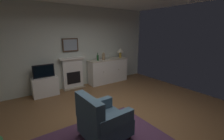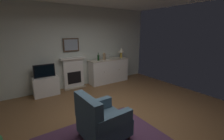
% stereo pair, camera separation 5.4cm
% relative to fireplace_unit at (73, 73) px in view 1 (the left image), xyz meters
% --- Properties ---
extents(ground_plane, '(6.15, 5.54, 0.10)m').
position_rel_fireplace_unit_xyz_m(ground_plane, '(0.18, -2.61, -0.60)').
color(ground_plane, brown).
rests_on(ground_plane, ground).
extents(wall_rear, '(6.15, 0.06, 2.84)m').
position_rel_fireplace_unit_xyz_m(wall_rear, '(0.18, 0.13, 0.87)').
color(wall_rear, silver).
rests_on(wall_rear, ground_plane).
extents(fireplace_unit, '(0.87, 0.30, 1.10)m').
position_rel_fireplace_unit_xyz_m(fireplace_unit, '(0.00, 0.00, 0.00)').
color(fireplace_unit, white).
rests_on(fireplace_unit, ground_plane).
extents(framed_picture, '(0.55, 0.04, 0.45)m').
position_rel_fireplace_unit_xyz_m(framed_picture, '(-0.00, 0.05, 0.98)').
color(framed_picture, '#473323').
extents(sideboard_cabinet, '(1.60, 0.49, 0.93)m').
position_rel_fireplace_unit_xyz_m(sideboard_cabinet, '(1.39, -0.18, -0.08)').
color(sideboard_cabinet, white).
rests_on(sideboard_cabinet, ground_plane).
extents(table_lamp, '(0.26, 0.26, 0.40)m').
position_rel_fireplace_unit_xyz_m(table_lamp, '(1.98, -0.18, 0.66)').
color(table_lamp, '#B79338').
rests_on(table_lamp, sideboard_cabinet).
extents(wine_bottle, '(0.08, 0.08, 0.29)m').
position_rel_fireplace_unit_xyz_m(wine_bottle, '(0.91, -0.21, 0.49)').
color(wine_bottle, '#193F1E').
rests_on(wine_bottle, sideboard_cabinet).
extents(wine_glass_left, '(0.07, 0.07, 0.16)m').
position_rel_fireplace_unit_xyz_m(wine_glass_left, '(1.31, -0.23, 0.50)').
color(wine_glass_left, silver).
rests_on(wine_glass_left, sideboard_cabinet).
extents(wine_glass_center, '(0.07, 0.07, 0.16)m').
position_rel_fireplace_unit_xyz_m(wine_glass_center, '(1.42, -0.16, 0.50)').
color(wine_glass_center, silver).
rests_on(wine_glass_center, sideboard_cabinet).
extents(vase_decorative, '(0.11, 0.11, 0.28)m').
position_rel_fireplace_unit_xyz_m(vase_decorative, '(1.15, -0.23, 0.52)').
color(vase_decorative, '#9E7F5B').
rests_on(vase_decorative, sideboard_cabinet).
extents(tv_cabinet, '(0.75, 0.42, 0.60)m').
position_rel_fireplace_unit_xyz_m(tv_cabinet, '(-0.97, -0.16, -0.25)').
color(tv_cabinet, white).
rests_on(tv_cabinet, ground_plane).
extents(tv_set, '(0.62, 0.07, 0.40)m').
position_rel_fireplace_unit_xyz_m(tv_set, '(-0.97, -0.19, 0.25)').
color(tv_set, black).
rests_on(tv_set, tv_cabinet).
extents(armchair, '(0.84, 0.81, 0.92)m').
position_rel_fireplace_unit_xyz_m(armchair, '(-0.56, -2.94, -0.17)').
color(armchair, '#3F596B').
rests_on(armchair, ground_plane).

